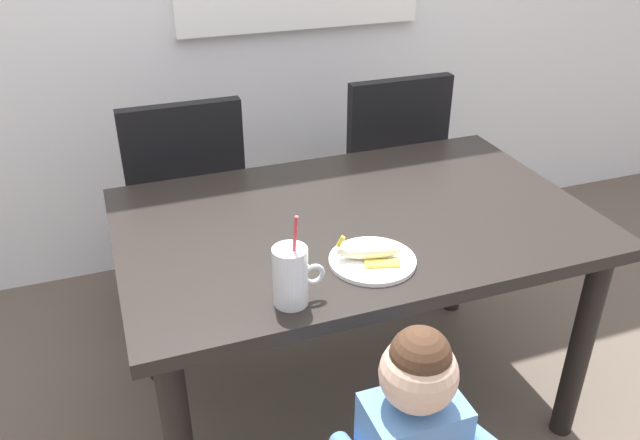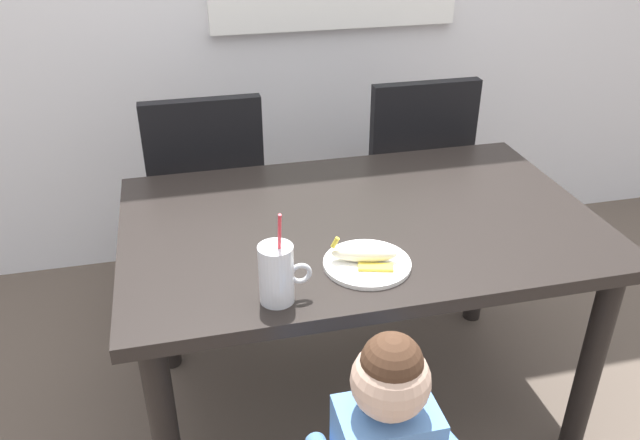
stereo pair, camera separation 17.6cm
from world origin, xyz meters
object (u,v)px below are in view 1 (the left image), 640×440
dining_table (354,245)px  peeled_banana (370,252)px  milk_cup (291,279)px  dining_chair_left (185,200)px  snack_plate (372,261)px  dining_chair_right (384,169)px

dining_table → peeled_banana: (-0.06, -0.24, 0.13)m
dining_table → milk_cup: 0.49m
dining_chair_left → snack_plate: 1.01m
milk_cup → snack_plate: 0.28m
milk_cup → dining_chair_right: bearing=54.6°
dining_chair_left → milk_cup: bearing=95.8°
dining_table → dining_chair_left: bearing=121.4°
snack_plate → milk_cup: bearing=-159.6°
dining_chair_left → dining_chair_right: (0.83, 0.00, 0.00)m
milk_cup → snack_plate: milk_cup is taller
peeled_banana → dining_chair_right: bearing=62.5°
snack_plate → dining_chair_right: bearing=62.9°
dining_table → snack_plate: snack_plate is taller
dining_table → dining_chair_right: dining_chair_right is taller
dining_chair_right → milk_cup: (-0.73, -1.03, 0.27)m
dining_table → peeled_banana: 0.29m
snack_plate → peeled_banana: bearing=132.3°
dining_table → peeled_banana: size_ratio=7.93×
dining_table → dining_chair_left: dining_chair_left is taller
dining_chair_left → snack_plate: dining_chair_left is taller
dining_table → milk_cup: (-0.31, -0.34, 0.17)m
dining_chair_right → milk_cup: bearing=54.6°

